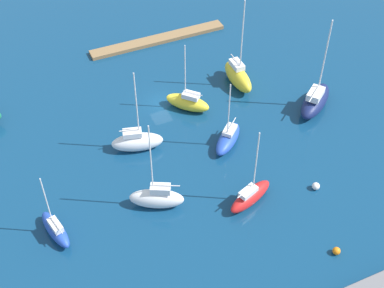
% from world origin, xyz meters
% --- Properties ---
extents(water, '(160.00, 160.00, 0.00)m').
position_xyz_m(water, '(0.00, 0.00, 0.00)').
color(water, navy).
rests_on(water, ground).
extents(pier_dock, '(21.44, 2.11, 0.55)m').
position_xyz_m(pier_dock, '(-5.24, -14.11, 0.28)').
color(pier_dock, olive).
rests_on(pier_dock, ground).
extents(sailboat_white_east_end, '(6.56, 3.67, 11.42)m').
position_xyz_m(sailboat_white_east_end, '(5.78, 7.01, 1.31)').
color(sailboat_white_east_end, white).
rests_on(sailboat_white_east_end, water).
extents(sailboat_yellow_far_south, '(2.30, 6.78, 13.18)m').
position_xyz_m(sailboat_yellow_far_south, '(-11.28, 0.60, 1.49)').
color(sailboat_yellow_far_south, yellow).
rests_on(sailboat_yellow_far_south, water).
extents(sailboat_blue_by_breakwater, '(2.74, 5.75, 8.43)m').
position_xyz_m(sailboat_blue_by_breakwater, '(17.91, 15.64, 0.96)').
color(sailboat_blue_by_breakwater, '#2347B2').
rests_on(sailboat_blue_by_breakwater, water).
extents(sailboat_navy_outer_mooring, '(7.81, 6.83, 13.02)m').
position_xyz_m(sailboat_navy_outer_mooring, '(-18.20, 9.22, 1.33)').
color(sailboat_navy_outer_mooring, '#141E4C').
rests_on(sailboat_navy_outer_mooring, water).
extents(sailboat_red_west_end, '(6.35, 3.79, 10.24)m').
position_xyz_m(sailboat_red_west_end, '(-2.69, 20.00, 1.04)').
color(sailboat_red_west_end, red).
rests_on(sailboat_red_west_end, water).
extents(sailboat_white_near_pier, '(6.19, 4.39, 11.84)m').
position_xyz_m(sailboat_white_near_pier, '(6.85, 16.30, 1.35)').
color(sailboat_white_near_pier, white).
rests_on(sailboat_white_near_pier, water).
extents(sailboat_yellow_lone_north, '(5.66, 5.85, 9.80)m').
position_xyz_m(sailboat_yellow_lone_north, '(-2.89, 2.51, 1.12)').
color(sailboat_yellow_lone_north, yellow).
rests_on(sailboat_yellow_lone_north, water).
extents(sailboat_blue_far_north, '(5.82, 5.54, 9.42)m').
position_xyz_m(sailboat_blue_far_north, '(-4.67, 10.69, 0.95)').
color(sailboat_blue_far_north, '#2347B2').
rests_on(sailboat_blue_far_north, water).
extents(mooring_buoy_orange, '(0.82, 0.82, 0.82)m').
position_xyz_m(mooring_buoy_orange, '(-7.46, 29.54, 0.41)').
color(mooring_buoy_orange, orange).
rests_on(mooring_buoy_orange, water).
extents(mooring_buoy_white, '(0.88, 0.88, 0.88)m').
position_xyz_m(mooring_buoy_white, '(-10.43, 21.33, 0.44)').
color(mooring_buoy_white, white).
rests_on(mooring_buoy_white, water).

